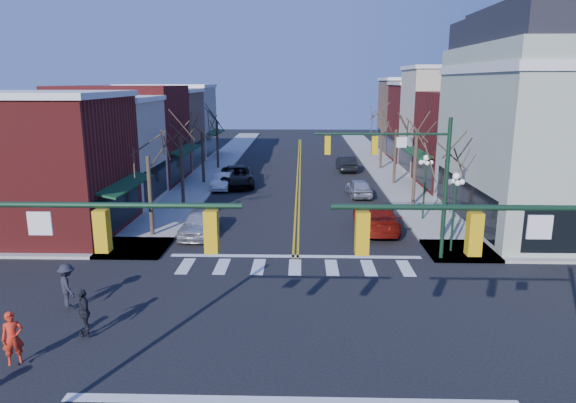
# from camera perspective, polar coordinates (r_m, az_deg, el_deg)

# --- Properties ---
(ground) EXTENTS (160.00, 160.00, 0.00)m
(ground) POSITION_cam_1_polar(r_m,az_deg,el_deg) (19.63, 0.52, -13.67)
(ground) COLOR black
(ground) RESTS_ON ground
(sidewalk_left) EXTENTS (3.50, 70.00, 0.15)m
(sidewalk_left) POSITION_cam_1_polar(r_m,az_deg,el_deg) (39.57, -11.70, 0.09)
(sidewalk_left) COLOR #9E9B93
(sidewalk_left) RESTS_ON ground
(sidewalk_right) EXTENTS (3.50, 70.00, 0.15)m
(sidewalk_right) POSITION_cam_1_polar(r_m,az_deg,el_deg) (39.44, 13.89, -0.07)
(sidewalk_right) COLOR #9E9B93
(sidewalk_right) RESTS_ON ground
(bldg_left_brick_a) EXTENTS (10.00, 8.50, 8.00)m
(bldg_left_brick_a) POSITION_cam_1_polar(r_m,az_deg,el_deg) (33.61, -26.56, 3.48)
(bldg_left_brick_a) COLOR maroon
(bldg_left_brick_a) RESTS_ON ground
(bldg_left_stucco_a) EXTENTS (10.00, 7.00, 7.50)m
(bldg_left_stucco_a) POSITION_cam_1_polar(r_m,az_deg,el_deg) (40.56, -21.47, 5.04)
(bldg_left_stucco_a) COLOR #BFB59D
(bldg_left_stucco_a) RESTS_ON ground
(bldg_left_brick_b) EXTENTS (10.00, 9.00, 8.50)m
(bldg_left_brick_b) POSITION_cam_1_polar(r_m,az_deg,el_deg) (47.92, -17.84, 7.05)
(bldg_left_brick_b) COLOR maroon
(bldg_left_brick_b) RESTS_ON ground
(bldg_left_tan) EXTENTS (10.00, 7.50, 7.80)m
(bldg_left_tan) POSITION_cam_1_polar(r_m,az_deg,el_deg) (55.77, -15.04, 7.65)
(bldg_left_tan) COLOR #997154
(bldg_left_tan) RESTS_ON ground
(bldg_left_stucco_b) EXTENTS (10.00, 8.00, 8.20)m
(bldg_left_stucco_b) POSITION_cam_1_polar(r_m,az_deg,el_deg) (63.20, -13.07, 8.54)
(bldg_left_stucco_b) COLOR #BFB59D
(bldg_left_stucco_b) RESTS_ON ground
(bldg_right_brick_a) EXTENTS (10.00, 8.50, 8.00)m
(bldg_right_brick_a) POSITION_cam_1_polar(r_m,az_deg,el_deg) (46.10, 20.93, 6.28)
(bldg_right_brick_a) COLOR maroon
(bldg_right_brick_a) RESTS_ON ground
(bldg_right_stucco) EXTENTS (10.00, 7.00, 10.00)m
(bldg_right_stucco) POSITION_cam_1_polar(r_m,az_deg,el_deg) (53.36, 18.31, 8.39)
(bldg_right_stucco) COLOR #BFB59D
(bldg_right_stucco) RESTS_ON ground
(bldg_right_brick_b) EXTENTS (10.00, 8.00, 8.50)m
(bldg_right_brick_b) POSITION_cam_1_polar(r_m,az_deg,el_deg) (60.62, 16.25, 8.32)
(bldg_right_brick_b) COLOR maroon
(bldg_right_brick_b) RESTS_ON ground
(bldg_right_tan) EXTENTS (10.00, 8.00, 9.00)m
(bldg_right_tan) POSITION_cam_1_polar(r_m,az_deg,el_deg) (68.36, 14.59, 9.13)
(bldg_right_tan) COLOR #997154
(bldg_right_tan) RESTS_ON ground
(victorian_corner) EXTENTS (12.25, 14.25, 13.30)m
(victorian_corner) POSITION_cam_1_polar(r_m,az_deg,el_deg) (35.94, 28.66, 8.08)
(victorian_corner) COLOR #A5B098
(victorian_corner) RESTS_ON ground
(traffic_mast_near_left) EXTENTS (6.60, 0.28, 7.20)m
(traffic_mast_near_left) POSITION_cam_1_polar(r_m,az_deg,el_deg) (12.40, -27.00, -7.92)
(traffic_mast_near_left) COLOR #14331E
(traffic_mast_near_left) RESTS_ON ground
(traffic_mast_near_right) EXTENTS (6.60, 0.28, 7.20)m
(traffic_mast_near_right) POSITION_cam_1_polar(r_m,az_deg,el_deg) (12.12, 27.38, -8.44)
(traffic_mast_near_right) COLOR #14331E
(traffic_mast_near_right) RESTS_ON ground
(traffic_mast_far_right) EXTENTS (6.60, 0.28, 7.20)m
(traffic_mast_far_right) POSITION_cam_1_polar(r_m,az_deg,el_deg) (25.79, 13.29, 3.56)
(traffic_mast_far_right) COLOR #14331E
(traffic_mast_far_right) RESTS_ON ground
(lamppost_corner) EXTENTS (0.36, 0.36, 4.33)m
(lamppost_corner) POSITION_cam_1_polar(r_m,az_deg,el_deg) (27.81, 18.02, 0.28)
(lamppost_corner) COLOR #14331E
(lamppost_corner) RESTS_ON ground
(lamppost_midblock) EXTENTS (0.36, 0.36, 4.33)m
(lamppost_midblock) POSITION_cam_1_polar(r_m,az_deg,el_deg) (33.97, 15.00, 2.74)
(lamppost_midblock) COLOR #14331E
(lamppost_midblock) RESTS_ON ground
(tree_left_a) EXTENTS (0.24, 0.24, 4.76)m
(tree_left_a) POSITION_cam_1_polar(r_m,az_deg,el_deg) (30.50, -15.06, 0.46)
(tree_left_a) COLOR #382B21
(tree_left_a) RESTS_ON ground
(tree_left_b) EXTENTS (0.24, 0.24, 5.04)m
(tree_left_b) POSITION_cam_1_polar(r_m,az_deg,el_deg) (38.06, -11.70, 3.33)
(tree_left_b) COLOR #382B21
(tree_left_b) RESTS_ON ground
(tree_left_c) EXTENTS (0.24, 0.24, 4.55)m
(tree_left_c) POSITION_cam_1_polar(r_m,az_deg,el_deg) (45.82, -9.44, 4.76)
(tree_left_c) COLOR #382B21
(tree_left_c) RESTS_ON ground
(tree_left_d) EXTENTS (0.24, 0.24, 4.90)m
(tree_left_d) POSITION_cam_1_polar(r_m,az_deg,el_deg) (53.61, -7.84, 6.21)
(tree_left_d) COLOR #382B21
(tree_left_d) RESTS_ON ground
(tree_right_a) EXTENTS (0.24, 0.24, 4.62)m
(tree_right_a) POSITION_cam_1_polar(r_m,az_deg,el_deg) (30.35, 16.99, 0.14)
(tree_right_a) COLOR #382B21
(tree_right_a) RESTS_ON ground
(tree_right_b) EXTENTS (0.24, 0.24, 5.18)m
(tree_right_b) POSITION_cam_1_polar(r_m,az_deg,el_deg) (37.91, 13.89, 3.29)
(tree_right_b) COLOR #382B21
(tree_right_b) RESTS_ON ground
(tree_right_c) EXTENTS (0.24, 0.24, 4.83)m
(tree_right_c) POSITION_cam_1_polar(r_m,az_deg,el_deg) (45.69, 11.80, 4.81)
(tree_right_c) COLOR #382B21
(tree_right_c) RESTS_ON ground
(tree_right_d) EXTENTS (0.24, 0.24, 4.97)m
(tree_right_d) POSITION_cam_1_polar(r_m,az_deg,el_deg) (53.51, 10.32, 6.14)
(tree_right_d) COLOR #382B21
(tree_right_d) RESTS_ON ground
(car_left_near) EXTENTS (2.08, 4.58, 1.53)m
(car_left_near) POSITION_cam_1_polar(r_m,az_deg,el_deg) (30.59, -9.80, -2.36)
(car_left_near) COLOR silver
(car_left_near) RESTS_ON ground
(car_left_mid) EXTENTS (1.45, 4.07, 1.34)m
(car_left_mid) POSITION_cam_1_polar(r_m,az_deg,el_deg) (43.57, -7.32, 2.25)
(car_left_mid) COLOR white
(car_left_mid) RESTS_ON ground
(car_left_far) EXTENTS (3.62, 6.44, 1.70)m
(car_left_far) POSITION_cam_1_polar(r_m,az_deg,el_deg) (44.68, -5.68, 2.80)
(car_left_far) COLOR black
(car_left_far) RESTS_ON ground
(car_right_near) EXTENTS (2.37, 5.81, 1.69)m
(car_right_near) POSITION_cam_1_polar(r_m,az_deg,el_deg) (31.62, 9.76, -1.69)
(car_right_near) COLOR maroon
(car_right_near) RESTS_ON ground
(car_right_mid) EXTENTS (1.99, 4.27, 1.42)m
(car_right_mid) POSITION_cam_1_polar(r_m,az_deg,el_deg) (40.78, 7.86, 1.54)
(car_right_mid) COLOR #BAB9BE
(car_right_mid) RESTS_ON ground
(car_right_far) EXTENTS (1.90, 4.76, 1.54)m
(car_right_far) POSITION_cam_1_polar(r_m,az_deg,el_deg) (52.40, 6.49, 4.23)
(car_right_far) COLOR black
(car_right_far) RESTS_ON ground
(pedestrian_red_a) EXTENTS (0.76, 0.69, 1.74)m
(pedestrian_red_a) POSITION_cam_1_polar(r_m,az_deg,el_deg) (18.77, -28.26, -13.21)
(pedestrian_red_a) COLOR red
(pedestrian_red_a) RESTS_ON sidewalk_left
(pedestrian_dark_a) EXTENTS (0.88, 1.07, 1.70)m
(pedestrian_dark_a) POSITION_cam_1_polar(r_m,az_deg,el_deg) (19.70, -21.74, -11.34)
(pedestrian_dark_a) COLOR black
(pedestrian_dark_a) RESTS_ON sidewalk_left
(pedestrian_dark_b) EXTENTS (1.25, 1.31, 1.78)m
(pedestrian_dark_b) POSITION_cam_1_polar(r_m,az_deg,el_deg) (22.21, -23.32, -8.57)
(pedestrian_dark_b) COLOR black
(pedestrian_dark_b) RESTS_ON sidewalk_left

